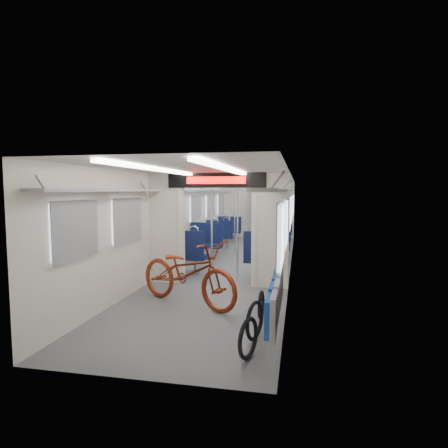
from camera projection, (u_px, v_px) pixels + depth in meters
name	position (u px, v px, depth m)	size (l,w,h in m)	color
carriage	(232.00, 208.00, 9.33)	(12.00, 12.02, 2.31)	#515456
bicycle	(188.00, 272.00, 6.35)	(0.74, 2.13, 1.12)	maroon
flip_bench	(276.00, 295.00, 4.88)	(0.12, 2.08, 0.49)	gray
bike_hoop_a	(248.00, 340.00, 4.32)	(0.49, 0.49, 0.05)	black
bike_hoop_b	(255.00, 322.00, 4.86)	(0.52, 0.52, 0.05)	black
bike_hoop_c	(261.00, 307.00, 5.66)	(0.44, 0.44, 0.05)	black
seat_bay_near_left	(197.00, 244.00, 9.62)	(0.95, 2.25, 1.15)	#0D153B
seat_bay_near_right	(269.00, 246.00, 9.23)	(0.96, 2.32, 1.18)	#0D153B
seat_bay_far_left	(225.00, 230.00, 13.30)	(0.89, 1.97, 1.07)	#0D153B
seat_bay_far_right	(278.00, 231.00, 12.83)	(0.93, 2.18, 1.13)	#0D153B
stanchion_near_left	(212.00, 225.00, 8.55)	(0.04, 0.04, 2.30)	silver
stanchion_near_right	(238.00, 227.00, 8.11)	(0.04, 0.04, 2.30)	silver
stanchion_far_left	(235.00, 217.00, 11.22)	(0.04, 0.04, 2.30)	silver
stanchion_far_right	(254.00, 216.00, 11.58)	(0.04, 0.04, 2.30)	silver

